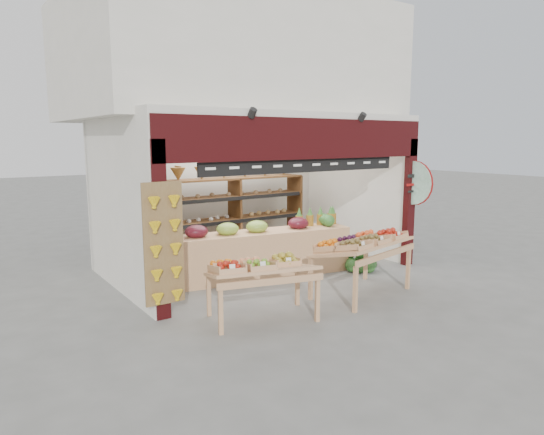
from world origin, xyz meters
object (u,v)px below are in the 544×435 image
(refrigerator, at_px, (136,233))
(mid_counter, at_px, (261,252))
(display_table_right, at_px, (362,244))
(watermelon_pile, at_px, (359,261))
(back_shelving, at_px, (235,201))
(display_table_left, at_px, (255,268))
(cardboard_stack, at_px, (162,271))

(refrigerator, height_order, mid_counter, refrigerator)
(display_table_right, height_order, watermelon_pile, display_table_right)
(mid_counter, distance_m, watermelon_pile, 2.04)
(back_shelving, relative_size, mid_counter, 0.94)
(back_shelving, xyz_separation_m, display_table_left, (-1.72, -3.45, -0.51))
(refrigerator, relative_size, cardboard_stack, 1.46)
(refrigerator, xyz_separation_m, display_table_right, (2.68, -3.57, 0.09))
(back_shelving, distance_m, watermelon_pile, 3.04)
(cardboard_stack, xyz_separation_m, mid_counter, (1.81, -0.53, 0.22))
(refrigerator, bearing_deg, back_shelving, 2.51)
(display_table_right, bearing_deg, back_shelving, 96.77)
(refrigerator, xyz_separation_m, cardboard_stack, (0.06, -1.15, -0.52))
(display_table_left, xyz_separation_m, watermelon_pile, (3.18, 1.03, -0.58))
(back_shelving, distance_m, display_table_left, 3.89)
(cardboard_stack, distance_m, display_table_left, 2.45)
(back_shelving, xyz_separation_m, mid_counter, (-0.38, -1.63, -0.80))
(back_shelving, xyz_separation_m, refrigerator, (-2.26, 0.05, -0.50))
(display_table_left, bearing_deg, mid_counter, 53.84)
(refrigerator, distance_m, watermelon_pile, 4.51)
(mid_counter, bearing_deg, display_table_right, -66.95)
(refrigerator, height_order, cardboard_stack, refrigerator)
(refrigerator, height_order, display_table_right, refrigerator)
(refrigerator, bearing_deg, mid_counter, -38.14)
(cardboard_stack, distance_m, watermelon_pile, 3.90)
(cardboard_stack, relative_size, watermelon_pile, 1.61)
(back_shelving, bearing_deg, watermelon_pile, -58.76)
(mid_counter, relative_size, display_table_right, 1.88)
(refrigerator, bearing_deg, cardboard_stack, -83.13)
(back_shelving, relative_size, cardboard_stack, 3.15)
(display_table_left, height_order, watermelon_pile, display_table_left)
(mid_counter, xyz_separation_m, watermelon_pile, (1.85, -0.79, -0.29))
(cardboard_stack, height_order, display_table_left, display_table_left)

